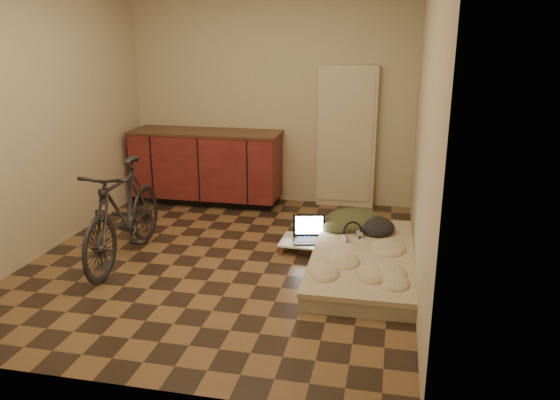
% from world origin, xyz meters
% --- Properties ---
extents(room_shell, '(3.50, 4.00, 2.60)m').
position_xyz_m(room_shell, '(0.00, 0.00, 1.30)').
color(room_shell, brown).
rests_on(room_shell, ground).
extents(cabinets, '(1.84, 0.62, 0.91)m').
position_xyz_m(cabinets, '(-0.75, 1.70, 0.47)').
color(cabinets, black).
rests_on(cabinets, ground).
extents(appliance_panel, '(0.70, 0.10, 1.70)m').
position_xyz_m(appliance_panel, '(0.95, 1.94, 0.85)').
color(appliance_panel, beige).
rests_on(appliance_panel, ground).
extents(bicycle, '(0.54, 1.62, 1.04)m').
position_xyz_m(bicycle, '(-0.88, -0.23, 0.52)').
color(bicycle, black).
rests_on(bicycle, ground).
extents(futon, '(0.92, 1.89, 0.16)m').
position_xyz_m(futon, '(1.30, 0.05, 0.08)').
color(futon, '#ABA489').
rests_on(futon, ground).
extents(clothing_pile, '(0.64, 0.54, 0.26)m').
position_xyz_m(clothing_pile, '(1.22, 0.70, 0.29)').
color(clothing_pile, '#3B3F24').
rests_on(clothing_pile, futon).
extents(headphones, '(0.32, 0.32, 0.16)m').
position_xyz_m(headphones, '(1.18, 0.34, 0.24)').
color(headphones, black).
rests_on(headphones, futon).
extents(lap_desk, '(0.65, 0.43, 0.11)m').
position_xyz_m(lap_desk, '(0.80, 0.36, 0.09)').
color(lap_desk, brown).
rests_on(lap_desk, ground).
extents(laptop, '(0.38, 0.35, 0.22)m').
position_xyz_m(laptop, '(0.75, 0.39, 0.15)').
color(laptop, black).
rests_on(laptop, lap_desk).
extents(mouse, '(0.09, 0.12, 0.04)m').
position_xyz_m(mouse, '(1.04, 0.27, 0.12)').
color(mouse, white).
rests_on(mouse, lap_desk).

